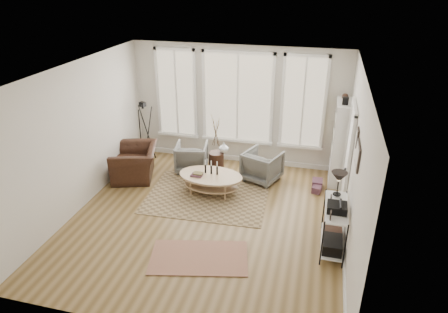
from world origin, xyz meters
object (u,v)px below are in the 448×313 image
(coffee_table, at_px, (210,179))
(side_table, at_px, (216,145))
(low_shelf, at_px, (334,222))
(armchair_left, at_px, (192,157))
(accent_chair, at_px, (135,162))
(bookcase, at_px, (340,143))
(armchair_right, at_px, (262,166))

(coffee_table, xyz_separation_m, side_table, (-0.12, 0.95, 0.38))
(low_shelf, xyz_separation_m, armchair_left, (-3.32, 2.23, -0.17))
(coffee_table, xyz_separation_m, accent_chair, (-1.91, 0.30, 0.03))
(low_shelf, bearing_deg, bookcase, 88.72)
(side_table, xyz_separation_m, accent_chair, (-1.79, -0.65, -0.35))
(side_table, distance_m, accent_chair, 1.93)
(low_shelf, bearing_deg, coffee_table, 153.65)
(bookcase, distance_m, accent_chair, 4.68)
(low_shelf, bearing_deg, side_table, 140.56)
(bookcase, bearing_deg, coffee_table, -154.82)
(bookcase, bearing_deg, side_table, -173.92)
(armchair_left, bearing_deg, low_shelf, 135.39)
(low_shelf, distance_m, coffee_table, 2.89)
(side_table, bearing_deg, coffee_table, -82.62)
(bookcase, xyz_separation_m, coffee_table, (-2.64, -1.24, -0.61))
(low_shelf, xyz_separation_m, accent_chair, (-4.49, 1.58, -0.14))
(coffee_table, distance_m, side_table, 1.03)
(side_table, bearing_deg, accent_chair, -160.05)
(low_shelf, relative_size, armchair_right, 1.67)
(coffee_table, relative_size, accent_chair, 1.25)
(bookcase, relative_size, armchair_left, 2.73)
(armchair_left, bearing_deg, side_table, 169.14)
(armchair_right, bearing_deg, accent_chair, 31.87)
(low_shelf, height_order, side_table, side_table)
(bookcase, height_order, accent_chair, bookcase)
(bookcase, height_order, armchair_right, bookcase)
(coffee_table, height_order, side_table, side_table)
(armchair_left, distance_m, accent_chair, 1.34)
(low_shelf, xyz_separation_m, armchair_right, (-1.59, 2.15, -0.16))
(armchair_left, height_order, side_table, side_table)
(bookcase, distance_m, armchair_right, 1.79)
(armchair_left, bearing_deg, bookcase, 174.20)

